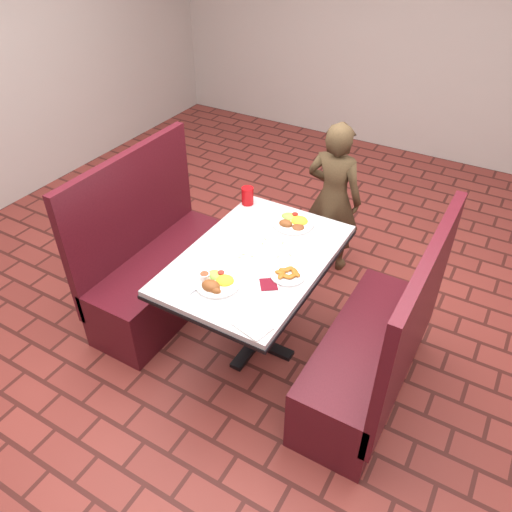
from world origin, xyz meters
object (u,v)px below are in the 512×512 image
at_px(dining_table, 256,269).
at_px(plantain_plate, 288,274).
at_px(near_dinner_plate, 216,281).
at_px(booth_bench_right, 374,355).
at_px(diner_person, 333,198).
at_px(booth_bench_left, 159,269).
at_px(far_dinner_plate, 294,221).
at_px(red_tumbler, 248,196).

relative_size(dining_table, plantain_plate, 6.09).
distance_m(near_dinner_plate, plantain_plate, 0.41).
bearing_deg(booth_bench_right, diner_person, 124.58).
xyz_separation_m(booth_bench_left, far_dinner_plate, (0.84, 0.42, 0.45)).
relative_size(near_dinner_plate, far_dinner_plate, 0.93).
bearing_deg(far_dinner_plate, booth_bench_right, -28.98).
height_order(diner_person, plantain_plate, diner_person).
height_order(near_dinner_plate, far_dinner_plate, near_dinner_plate).
distance_m(booth_bench_right, near_dinner_plate, 1.02).
bearing_deg(red_tumbler, dining_table, -54.28).
bearing_deg(far_dinner_plate, plantain_plate, -66.70).
xyz_separation_m(diner_person, plantain_plate, (0.20, -1.16, 0.15)).
bearing_deg(diner_person, far_dinner_plate, 89.66).
relative_size(near_dinner_plate, red_tumbler, 2.04).
relative_size(booth_bench_right, plantain_plate, 6.03).
distance_m(far_dinner_plate, red_tumbler, 0.40).
xyz_separation_m(diner_person, red_tumbler, (-0.40, -0.59, 0.20)).
height_order(booth_bench_left, booth_bench_right, same).
xyz_separation_m(booth_bench_right, diner_person, (-0.75, 1.08, 0.28)).
relative_size(diner_person, red_tumbler, 9.82).
bearing_deg(dining_table, red_tumbler, 125.72).
bearing_deg(diner_person, booth_bench_right, 125.42).
distance_m(diner_person, far_dinner_plate, 0.68).
relative_size(booth_bench_right, red_tumbler, 9.70).
height_order(dining_table, booth_bench_left, booth_bench_left).
xyz_separation_m(booth_bench_left, near_dinner_plate, (0.74, -0.34, 0.45)).
bearing_deg(near_dinner_plate, booth_bench_right, 21.50).
distance_m(dining_table, near_dinner_plate, 0.36).
relative_size(booth_bench_left, near_dinner_plate, 4.77).
xyz_separation_m(booth_bench_right, red_tumbler, (-1.15, 0.49, 0.48)).
bearing_deg(near_dinner_plate, far_dinner_plate, 82.85).
distance_m(plantain_plate, red_tumbler, 0.83).
xyz_separation_m(diner_person, near_dinner_plate, (-0.11, -1.42, 0.17)).
bearing_deg(booth_bench_right, plantain_plate, -172.52).
bearing_deg(dining_table, plantain_plate, -16.07).
relative_size(dining_table, far_dinner_plate, 4.49).
height_order(booth_bench_right, diner_person, diner_person).
bearing_deg(booth_bench_right, dining_table, 180.00).
height_order(booth_bench_left, red_tumbler, booth_bench_left).
bearing_deg(plantain_plate, booth_bench_left, 176.07).
xyz_separation_m(dining_table, near_dinner_plate, (-0.06, -0.34, 0.12)).
xyz_separation_m(booth_bench_right, plantain_plate, (-0.55, -0.07, 0.43)).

